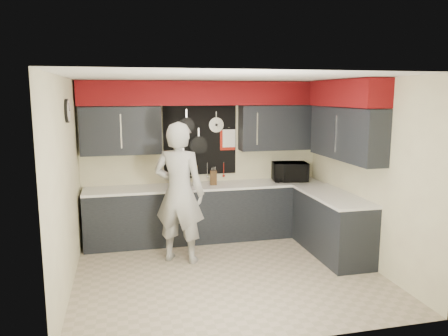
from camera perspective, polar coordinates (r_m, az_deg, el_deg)
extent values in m
plane|color=tan|center=(6.07, 0.46, -13.53)|extent=(4.00, 4.00, 0.00)
cube|color=beige|center=(7.37, -2.76, 1.13)|extent=(4.00, 0.01, 2.60)
cube|color=black|center=(7.03, -13.31, 4.79)|extent=(1.24, 0.32, 0.75)
cube|color=black|center=(7.50, 7.13, 5.26)|extent=(1.34, 0.32, 0.75)
cube|color=#620A0D|center=(7.11, -2.57, 9.72)|extent=(3.94, 0.36, 0.38)
cube|color=black|center=(7.31, -3.15, 3.63)|extent=(1.22, 0.03, 1.15)
cylinder|color=black|center=(7.21, -4.92, 5.56)|extent=(0.26, 0.04, 0.26)
cylinder|color=black|center=(7.27, -3.32, 3.00)|extent=(0.30, 0.04, 0.30)
cylinder|color=black|center=(7.27, -5.31, 0.51)|extent=(0.27, 0.04, 0.27)
cylinder|color=silver|center=(7.30, -1.02, 5.65)|extent=(0.25, 0.02, 0.25)
cube|color=#AA1A0D|center=(7.39, 0.48, 3.67)|extent=(0.26, 0.01, 0.34)
cube|color=white|center=(7.37, 0.66, 3.89)|extent=(0.22, 0.01, 0.30)
cylinder|color=silver|center=(7.29, -6.56, -0.37)|extent=(0.01, 0.01, 0.20)
cylinder|color=silver|center=(7.32, -4.36, -0.28)|extent=(0.01, 0.01, 0.20)
cylinder|color=silver|center=(7.37, -2.19, -0.19)|extent=(0.01, 0.01, 0.20)
cylinder|color=silver|center=(7.43, -0.04, -0.11)|extent=(0.01, 0.01, 0.20)
cube|color=beige|center=(6.45, 17.96, -0.55)|extent=(0.01, 3.50, 2.60)
cube|color=black|center=(6.56, 15.68, 4.36)|extent=(0.32, 1.70, 0.75)
cube|color=#620A0D|center=(6.53, 15.76, 9.38)|extent=(0.36, 1.70, 0.38)
cube|color=beige|center=(5.57, -19.91, -2.22)|extent=(0.01, 3.50, 2.60)
cylinder|color=black|center=(5.86, -19.82, 7.04)|extent=(0.04, 0.30, 0.30)
cylinder|color=white|center=(5.86, -19.61, 7.05)|extent=(0.01, 0.26, 0.26)
cube|color=black|center=(7.26, -2.27, -5.93)|extent=(3.90, 0.60, 0.88)
cube|color=white|center=(7.14, -2.27, -2.40)|extent=(3.90, 0.63, 0.04)
cube|color=black|center=(6.80, 13.90, -7.30)|extent=(0.60, 1.60, 0.88)
cube|color=white|center=(6.68, 13.95, -3.53)|extent=(0.63, 1.60, 0.04)
cube|color=black|center=(7.14, -1.85, -9.49)|extent=(3.90, 0.06, 0.10)
imported|color=black|center=(7.53, 8.60, -0.48)|extent=(0.63, 0.48, 0.32)
cube|color=#3B2412|center=(7.14, -1.40, -1.27)|extent=(0.12, 0.12, 0.23)
cylinder|color=white|center=(7.09, -3.67, -1.71)|extent=(0.12, 0.12, 0.15)
cube|color=black|center=(7.01, -5.71, -2.38)|extent=(0.19, 0.23, 0.03)
cube|color=black|center=(7.05, -5.81, -1.12)|extent=(0.17, 0.08, 0.28)
cube|color=black|center=(6.96, -5.75, -0.25)|extent=(0.19, 0.23, 0.06)
cylinder|color=black|center=(6.98, -5.71, -1.78)|extent=(0.10, 0.10, 0.13)
imported|color=#AAAAA8|center=(6.22, -5.87, -3.24)|extent=(0.88, 0.77, 2.02)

